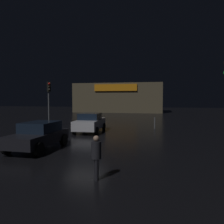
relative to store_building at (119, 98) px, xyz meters
The scene contains 7 objects.
ground_plane 33.86m from the store_building, 83.50° to the right, with size 120.00×120.00×0.00m, color black.
store_building is the anchor object (origin of this frame).
traffic_signal_cross_left 26.56m from the store_building, 95.37° to the right, with size 0.42×0.43×4.52m.
car_near 36.27m from the store_building, 86.86° to the right, with size 2.13×4.13×1.50m.
car_far 29.51m from the store_building, 84.57° to the right, with size 2.21×4.51×1.59m.
pedestrian 40.61m from the store_building, 80.85° to the right, with size 0.45×0.45×1.55m.
bollard_kerb_a 27.34m from the store_building, 72.66° to the right, with size 0.11×0.11×1.06m, color #595B60.
Camera 1 is at (4.75, -13.82, 2.81)m, focal length 35.83 mm.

